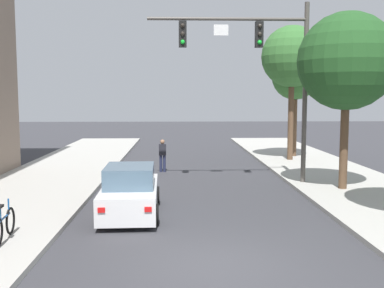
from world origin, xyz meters
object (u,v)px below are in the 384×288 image
object	(u,v)px
bicycle_leaning	(4,225)
street_tree_second	(347,62)
street_tree_third	(292,57)
traffic_signal_mast	(261,59)
car_lead_white	(130,192)
street_tree_farthest	(295,77)
pedestrian_crossing_road	(163,154)

from	to	relation	value
bicycle_leaning	street_tree_second	bearing A→B (deg)	29.52
bicycle_leaning	street_tree_third	size ratio (longest dim) A/B	0.23
traffic_signal_mast	street_tree_second	bearing A→B (deg)	-25.35
car_lead_white	street_tree_farthest	bearing A→B (deg)	56.61
traffic_signal_mast	street_tree_third	size ratio (longest dim) A/B	0.98
traffic_signal_mast	bicycle_leaning	bearing A→B (deg)	-135.82
bicycle_leaning	street_tree_farthest	xyz separation A→B (m)	(11.58, 16.23, 4.42)
traffic_signal_mast	street_tree_farthest	bearing A→B (deg)	66.61
traffic_signal_mast	street_tree_farthest	size ratio (longest dim) A/B	1.19
pedestrian_crossing_road	street_tree_farthest	size ratio (longest dim) A/B	0.26
pedestrian_crossing_road	street_tree_second	size ratio (longest dim) A/B	0.24
bicycle_leaning	street_tree_third	xyz separation A→B (m)	(10.94, 14.59, 5.48)
pedestrian_crossing_road	street_tree_farthest	distance (m)	10.14
traffic_signal_mast	street_tree_second	distance (m)	3.40
traffic_signal_mast	bicycle_leaning	size ratio (longest dim) A/B	4.24
street_tree_third	car_lead_white	bearing A→B (deg)	-124.88
street_tree_second	street_tree_third	size ratio (longest dim) A/B	0.90
bicycle_leaning	street_tree_second	xyz separation A→B (m)	(10.94, 6.19, 4.58)
pedestrian_crossing_road	street_tree_farthest	bearing A→B (deg)	31.53
car_lead_white	bicycle_leaning	xyz separation A→B (m)	(-2.87, -3.01, -0.18)
traffic_signal_mast	street_tree_third	distance (m)	7.62
traffic_signal_mast	car_lead_white	bearing A→B (deg)	-137.14
car_lead_white	street_tree_second	distance (m)	9.73
traffic_signal_mast	pedestrian_crossing_road	xyz separation A→B (m)	(-4.21, 3.72, -4.43)
traffic_signal_mast	bicycle_leaning	xyz separation A→B (m)	(-7.87, -7.65, -4.81)
bicycle_leaning	street_tree_farthest	world-z (taller)	street_tree_farthest
pedestrian_crossing_road	street_tree_farthest	world-z (taller)	street_tree_farthest
traffic_signal_mast	pedestrian_crossing_road	distance (m)	7.16
pedestrian_crossing_road	car_lead_white	bearing A→B (deg)	-95.39
pedestrian_crossing_road	street_tree_farthest	xyz separation A→B (m)	(7.93, 4.86, 4.05)
bicycle_leaning	street_tree_farthest	size ratio (longest dim) A/B	0.28
traffic_signal_mast	street_tree_farthest	xyz separation A→B (m)	(3.71, 8.58, -0.38)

